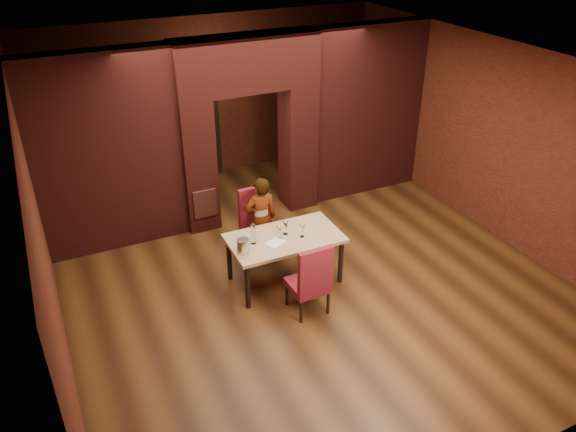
{
  "coord_description": "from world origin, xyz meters",
  "views": [
    {
      "loc": [
        -3.3,
        -6.47,
        5.05
      ],
      "look_at": [
        -0.21,
        0.0,
        1.0
      ],
      "focal_mm": 35.0,
      "sensor_mm": 36.0,
      "label": 1
    }
  ],
  "objects_px": {
    "dining_table": "(285,259)",
    "chair_near": "(308,277)",
    "wine_bucket": "(243,246)",
    "wine_glass_b": "(285,228)",
    "wine_glass_c": "(302,231)",
    "wine_glass_a": "(279,233)",
    "water_bottle": "(253,234)",
    "person_seated": "(261,219)",
    "potted_plant": "(299,225)",
    "chair_far": "(260,225)"
  },
  "relations": [
    {
      "from": "wine_glass_c",
      "to": "water_bottle",
      "type": "height_order",
      "value": "water_bottle"
    },
    {
      "from": "chair_far",
      "to": "wine_glass_c",
      "type": "distance_m",
      "value": 0.99
    },
    {
      "from": "chair_near",
      "to": "wine_glass_c",
      "type": "height_order",
      "value": "chair_near"
    },
    {
      "from": "chair_far",
      "to": "water_bottle",
      "type": "distance_m",
      "value": 0.94
    },
    {
      "from": "wine_glass_b",
      "to": "wine_glass_c",
      "type": "xyz_separation_m",
      "value": [
        0.19,
        -0.17,
        -0.01
      ]
    },
    {
      "from": "wine_glass_c",
      "to": "water_bottle",
      "type": "bearing_deg",
      "value": 168.91
    },
    {
      "from": "person_seated",
      "to": "wine_glass_b",
      "type": "height_order",
      "value": "person_seated"
    },
    {
      "from": "potted_plant",
      "to": "dining_table",
      "type": "bearing_deg",
      "value": -126.06
    },
    {
      "from": "chair_near",
      "to": "wine_bucket",
      "type": "height_order",
      "value": "chair_near"
    },
    {
      "from": "dining_table",
      "to": "wine_glass_b",
      "type": "distance_m",
      "value": 0.5
    },
    {
      "from": "person_seated",
      "to": "water_bottle",
      "type": "bearing_deg",
      "value": 62.64
    },
    {
      "from": "chair_near",
      "to": "person_seated",
      "type": "height_order",
      "value": "person_seated"
    },
    {
      "from": "chair_far",
      "to": "wine_glass_b",
      "type": "xyz_separation_m",
      "value": [
        0.1,
        -0.73,
        0.31
      ]
    },
    {
      "from": "chair_near",
      "to": "wine_bucket",
      "type": "distance_m",
      "value": 0.99
    },
    {
      "from": "chair_near",
      "to": "wine_glass_a",
      "type": "relative_size",
      "value": 6.02
    },
    {
      "from": "potted_plant",
      "to": "chair_near",
      "type": "bearing_deg",
      "value": -113.03
    },
    {
      "from": "chair_far",
      "to": "chair_near",
      "type": "xyz_separation_m",
      "value": [
        0.04,
        -1.56,
        -0.01
      ]
    },
    {
      "from": "potted_plant",
      "to": "wine_bucket",
      "type": "bearing_deg",
      "value": -141.26
    },
    {
      "from": "chair_near",
      "to": "wine_glass_b",
      "type": "relative_size",
      "value": 5.18
    },
    {
      "from": "chair_far",
      "to": "water_bottle",
      "type": "xyz_separation_m",
      "value": [
        -0.42,
        -0.76,
        0.36
      ]
    },
    {
      "from": "chair_near",
      "to": "potted_plant",
      "type": "height_order",
      "value": "chair_near"
    },
    {
      "from": "water_bottle",
      "to": "potted_plant",
      "type": "height_order",
      "value": "water_bottle"
    },
    {
      "from": "wine_glass_c",
      "to": "chair_far",
      "type": "bearing_deg",
      "value": 107.42
    },
    {
      "from": "person_seated",
      "to": "wine_bucket",
      "type": "bearing_deg",
      "value": 56.74
    },
    {
      "from": "chair_near",
      "to": "water_bottle",
      "type": "distance_m",
      "value": 0.99
    },
    {
      "from": "wine_glass_c",
      "to": "potted_plant",
      "type": "height_order",
      "value": "wine_glass_c"
    },
    {
      "from": "wine_glass_b",
      "to": "wine_bucket",
      "type": "height_order",
      "value": "wine_glass_b"
    },
    {
      "from": "wine_glass_a",
      "to": "wine_bucket",
      "type": "distance_m",
      "value": 0.62
    },
    {
      "from": "wine_glass_b",
      "to": "wine_glass_c",
      "type": "distance_m",
      "value": 0.25
    },
    {
      "from": "water_bottle",
      "to": "person_seated",
      "type": "bearing_deg",
      "value": 59.72
    },
    {
      "from": "wine_glass_a",
      "to": "wine_glass_b",
      "type": "height_order",
      "value": "wine_glass_b"
    },
    {
      "from": "dining_table",
      "to": "chair_near",
      "type": "bearing_deg",
      "value": -89.93
    },
    {
      "from": "wine_glass_a",
      "to": "person_seated",
      "type": "bearing_deg",
      "value": 87.86
    },
    {
      "from": "dining_table",
      "to": "chair_far",
      "type": "bearing_deg",
      "value": 94.74
    },
    {
      "from": "wine_glass_a",
      "to": "water_bottle",
      "type": "distance_m",
      "value": 0.39
    },
    {
      "from": "dining_table",
      "to": "chair_near",
      "type": "relative_size",
      "value": 1.48
    },
    {
      "from": "chair_near",
      "to": "wine_glass_a",
      "type": "distance_m",
      "value": 0.83
    },
    {
      "from": "wine_glass_a",
      "to": "wine_glass_b",
      "type": "bearing_deg",
      "value": 26.4
    },
    {
      "from": "chair_far",
      "to": "wine_glass_b",
      "type": "relative_size",
      "value": 5.28
    },
    {
      "from": "dining_table",
      "to": "water_bottle",
      "type": "xyz_separation_m",
      "value": [
        -0.47,
        0.03,
        0.55
      ]
    },
    {
      "from": "dining_table",
      "to": "chair_far",
      "type": "distance_m",
      "value": 0.82
    },
    {
      "from": "wine_glass_a",
      "to": "potted_plant",
      "type": "distance_m",
      "value": 1.47
    },
    {
      "from": "chair_far",
      "to": "wine_bucket",
      "type": "height_order",
      "value": "chair_far"
    },
    {
      "from": "chair_far",
      "to": "potted_plant",
      "type": "distance_m",
      "value": 0.9
    },
    {
      "from": "chair_near",
      "to": "person_seated",
      "type": "xyz_separation_m",
      "value": [
        -0.05,
        1.5,
        0.15
      ]
    },
    {
      "from": "chair_near",
      "to": "dining_table",
      "type": "bearing_deg",
      "value": -92.24
    },
    {
      "from": "wine_bucket",
      "to": "wine_glass_b",
      "type": "bearing_deg",
      "value": 14.93
    },
    {
      "from": "wine_glass_c",
      "to": "wine_bucket",
      "type": "relative_size",
      "value": 0.89
    },
    {
      "from": "chair_near",
      "to": "wine_glass_c",
      "type": "relative_size",
      "value": 5.88
    },
    {
      "from": "wine_bucket",
      "to": "potted_plant",
      "type": "relative_size",
      "value": 0.46
    }
  ]
}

